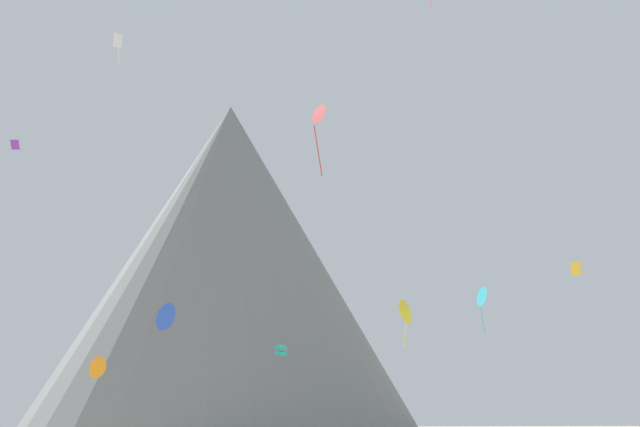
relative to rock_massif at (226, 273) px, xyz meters
The scene contains 10 objects.
rock_massif is the anchor object (origin of this frame).
kite_yellow_low 61.56m from the rock_massif, 78.13° to the right, with size 2.24×2.26×4.44m.
kite_violet_high 51.48m from the rock_massif, 121.26° to the right, with size 1.06×0.42×1.28m.
kite_gold_low 79.76m from the rock_massif, 74.71° to the right, with size 0.41×1.03×1.15m.
kite_cyan_mid 57.73m from the rock_massif, 66.34° to the right, with size 0.80×2.19×4.91m.
kite_teal_low 54.40m from the rock_massif, 88.34° to the right, with size 1.19×1.21×1.10m.
kite_blue_low 62.38m from the rock_massif, 99.30° to the right, with size 2.08×2.34×2.50m.
kite_red_mid 76.28m from the rock_massif, 89.42° to the right, with size 1.24×1.62×5.69m.
kite_orange_low 53.42m from the rock_massif, 108.82° to the right, with size 2.02×2.11×2.17m.
kite_white_high 57.88m from the rock_massif, 106.32° to the right, with size 0.86×0.58×3.08m.
Camera 1 is at (-9.80, -36.02, 2.48)m, focal length 47.36 mm.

